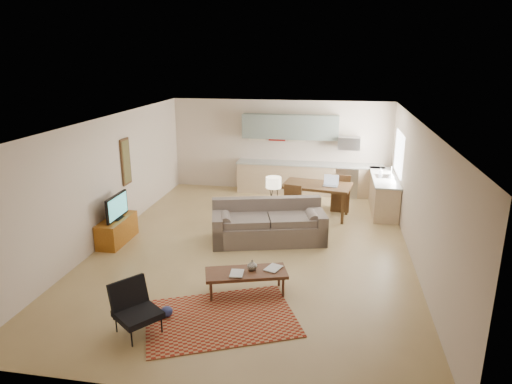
% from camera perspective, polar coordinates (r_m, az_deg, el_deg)
% --- Properties ---
extents(room, '(9.00, 9.00, 9.00)m').
position_cam_1_polar(room, '(9.39, -0.32, 0.65)').
color(room, '#9B7E4D').
rests_on(room, ground).
extents(kitchen_counter_back, '(4.26, 0.64, 0.92)m').
position_cam_1_polar(kitchen_counter_back, '(13.53, 6.61, 1.69)').
color(kitchen_counter_back, tan).
rests_on(kitchen_counter_back, ground).
extents(kitchen_counter_right, '(0.64, 2.26, 0.92)m').
position_cam_1_polar(kitchen_counter_right, '(12.45, 15.63, -0.18)').
color(kitchen_counter_right, tan).
rests_on(kitchen_counter_right, ground).
extents(kitchen_range, '(0.62, 0.62, 0.90)m').
position_cam_1_polar(kitchen_range, '(13.52, 11.27, 1.41)').
color(kitchen_range, '#A5A8AD').
rests_on(kitchen_range, ground).
extents(kitchen_microwave, '(0.62, 0.40, 0.35)m').
position_cam_1_polar(kitchen_microwave, '(13.30, 11.53, 6.01)').
color(kitchen_microwave, '#A5A8AD').
rests_on(kitchen_microwave, room).
extents(upper_cabinets, '(2.80, 0.34, 0.70)m').
position_cam_1_polar(upper_cabinets, '(13.42, 4.29, 8.13)').
color(upper_cabinets, slate).
rests_on(upper_cabinets, room).
extents(window_right, '(0.02, 1.40, 1.05)m').
position_cam_1_polar(window_right, '(12.22, 17.43, 4.64)').
color(window_right, white).
rests_on(window_right, room).
extents(wall_art_left, '(0.06, 0.42, 1.10)m').
position_cam_1_polar(wall_art_left, '(11.16, -15.93, 3.67)').
color(wall_art_left, brown).
rests_on(wall_art_left, room).
extents(triptych, '(1.70, 0.04, 0.50)m').
position_cam_1_polar(triptych, '(13.63, 2.64, 7.44)').
color(triptych, beige).
rests_on(triptych, room).
extents(rug, '(2.74, 2.37, 0.02)m').
position_cam_1_polar(rug, '(7.42, -4.45, -15.42)').
color(rug, maroon).
rests_on(rug, floor).
extents(sofa, '(2.76, 1.72, 0.89)m').
position_cam_1_polar(sofa, '(10.01, 1.57, -3.78)').
color(sofa, brown).
rests_on(sofa, floor).
extents(coffee_table, '(1.50, 0.94, 0.42)m').
position_cam_1_polar(coffee_table, '(7.99, -1.23, -11.22)').
color(coffee_table, '#432516').
rests_on(coffee_table, floor).
extents(book_a, '(0.27, 0.33, 0.03)m').
position_cam_1_polar(book_a, '(7.81, -3.25, -10.10)').
color(book_a, maroon).
rests_on(book_a, coffee_table).
extents(book_b, '(0.44, 0.47, 0.02)m').
position_cam_1_polar(book_b, '(8.03, 1.46, -9.32)').
color(book_b, navy).
rests_on(book_b, coffee_table).
extents(vase, '(0.20, 0.20, 0.18)m').
position_cam_1_polar(vase, '(7.91, -0.48, -9.10)').
color(vase, black).
rests_on(vase, coffee_table).
extents(armchair, '(0.95, 0.95, 0.77)m').
position_cam_1_polar(armchair, '(7.10, -14.58, -14.05)').
color(armchair, black).
rests_on(armchair, floor).
extents(tv_credenza, '(0.45, 1.18, 0.54)m').
position_cam_1_polar(tv_credenza, '(10.48, -16.98, -4.59)').
color(tv_credenza, brown).
rests_on(tv_credenza, floor).
extents(tv, '(0.09, 0.91, 0.54)m').
position_cam_1_polar(tv, '(10.28, -17.01, -1.79)').
color(tv, black).
rests_on(tv, tv_credenza).
extents(console_table, '(0.71, 0.57, 0.73)m').
position_cam_1_polar(console_table, '(10.65, 2.16, -2.95)').
color(console_table, '#3E2714').
rests_on(console_table, floor).
extents(table_lamp, '(0.45, 0.45, 0.58)m').
position_cam_1_polar(table_lamp, '(10.45, 2.20, 0.43)').
color(table_lamp, beige).
rests_on(table_lamp, console_table).
extents(dining_table, '(1.80, 1.21, 0.84)m').
position_cam_1_polar(dining_table, '(11.66, 7.55, -1.03)').
color(dining_table, '#3E2714').
rests_on(dining_table, floor).
extents(dining_chair_near, '(0.54, 0.55, 0.93)m').
position_cam_1_polar(dining_chair_near, '(11.08, 4.27, -1.65)').
color(dining_chair_near, '#3E2714').
rests_on(dining_chair_near, floor).
extents(dining_chair_far, '(0.50, 0.53, 1.01)m').
position_cam_1_polar(dining_chair_far, '(12.23, 10.55, 0.09)').
color(dining_chair_far, '#3E2714').
rests_on(dining_chair_far, floor).
extents(laptop, '(0.39, 0.32, 0.27)m').
position_cam_1_polar(laptop, '(11.39, 9.31, 1.38)').
color(laptop, '#A5A8AD').
rests_on(laptop, dining_table).
extents(soap_bottle, '(0.13, 0.13, 0.19)m').
position_cam_1_polar(soap_bottle, '(12.44, 15.30, 2.50)').
color(soap_bottle, beige).
rests_on(soap_bottle, kitchen_counter_right).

